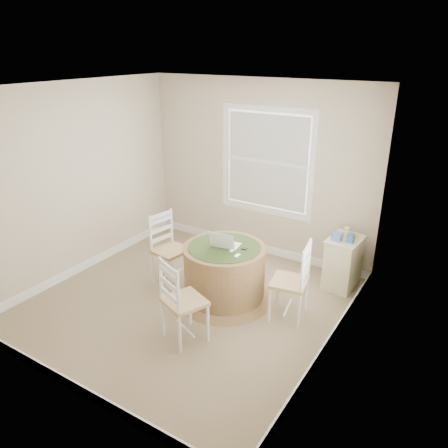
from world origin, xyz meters
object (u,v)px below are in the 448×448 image
Objects in this scene: chair_left at (171,250)px; chair_near at (185,301)px; round_table at (224,271)px; chair_right at (289,282)px; corner_chest at (343,263)px; laptop at (225,244)px.

chair_near is at bearing -125.04° from chair_left.
chair_left is at bearing -178.77° from round_table.
chair_right reaches higher than corner_chest.
corner_chest is (0.31, 1.03, -0.12)m from chair_right.
chair_right reaches higher than laptop.
round_table is at bearing 93.59° from laptop.
round_table is 0.91m from chair_near.
chair_near is at bearing -114.68° from corner_chest.
corner_chest is at bearing 152.85° from chair_right.
corner_chest is at bearing -145.00° from laptop.
chair_near is 0.98m from laptop.
chair_right is at bearing 174.76° from laptop.
round_table is 1.27× the size of chair_right.
chair_left reaches higher than laptop.
chair_left is at bearing -98.11° from chair_right.
chair_right is 1.08m from corner_chest.
laptop is (-0.07, 0.93, 0.28)m from chair_near.
chair_right is at bearing -102.83° from corner_chest.
laptop reaches higher than corner_chest.
round_table is at bearing -79.67° from chair_left.
laptop is at bearing -63.13° from chair_near.
chair_right is (0.84, 0.06, 0.08)m from round_table.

